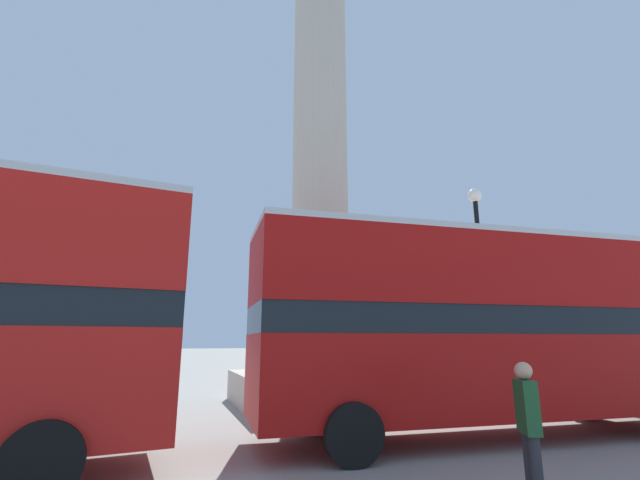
# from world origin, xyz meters

# --- Properties ---
(ground_plane) EXTENTS (200.00, 200.00, 0.00)m
(ground_plane) POSITION_xyz_m (0.00, 0.00, 0.00)
(ground_plane) COLOR gray
(monument_column) EXTENTS (5.08, 5.08, 21.05)m
(monument_column) POSITION_xyz_m (0.00, 0.00, 7.76)
(monument_column) COLOR #BCB29E
(monument_column) RESTS_ON ground_plane
(bus_a) EXTENTS (10.50, 3.49, 4.25)m
(bus_a) POSITION_xyz_m (1.94, -5.57, 2.35)
(bus_a) COLOR #A80F0C
(bus_a) RESTS_ON ground_plane
(equestrian_statue) EXTENTS (3.44, 2.87, 6.34)m
(equestrian_statue) POSITION_xyz_m (12.08, 3.88, 1.91)
(equestrian_statue) COLOR #BCB29E
(equestrian_statue) RESTS_ON ground_plane
(street_lamp) EXTENTS (0.43, 0.43, 6.58)m
(street_lamp) POSITION_xyz_m (3.97, -3.16, 3.71)
(street_lamp) COLOR black
(street_lamp) RESTS_ON ground_plane
(pedestrian_near_lamp) EXTENTS (0.37, 0.48, 1.71)m
(pedestrian_near_lamp) POSITION_xyz_m (-0.32, -8.78, 0.96)
(pedestrian_near_lamp) COLOR #28282D
(pedestrian_near_lamp) RESTS_ON ground_plane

